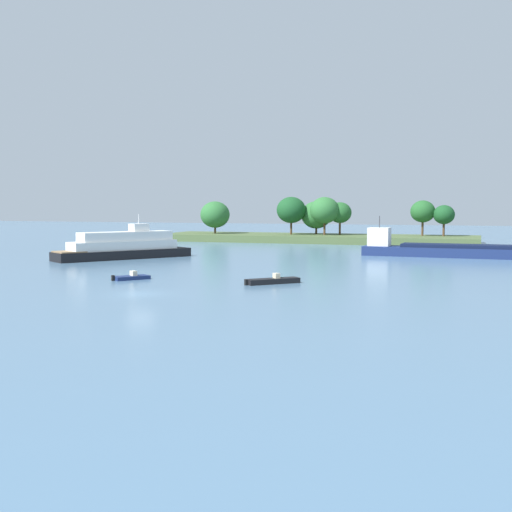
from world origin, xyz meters
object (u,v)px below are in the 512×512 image
object	(u,v)px
fishing_skiff	(273,281)
cargo_barge	(455,250)
white_riverboat	(124,247)
small_motorboat	(131,277)

from	to	relation	value
fishing_skiff	cargo_barge	xyz separation A→B (m)	(15.80, 39.93, 0.75)
fishing_skiff	cargo_barge	distance (m)	42.95
white_riverboat	small_motorboat	bearing A→B (deg)	-58.68
white_riverboat	fishing_skiff	bearing A→B (deg)	-36.97
small_motorboat	cargo_barge	bearing A→B (deg)	53.18
small_motorboat	fishing_skiff	xyz separation A→B (m)	(15.00, 1.21, 0.05)
white_riverboat	fishing_skiff	distance (m)	36.39
white_riverboat	cargo_barge	xyz separation A→B (m)	(44.85, 18.06, -0.65)
white_riverboat	fishing_skiff	xyz separation A→B (m)	(29.05, -21.87, -1.40)
white_riverboat	cargo_barge	size ratio (longest dim) A/B	0.67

